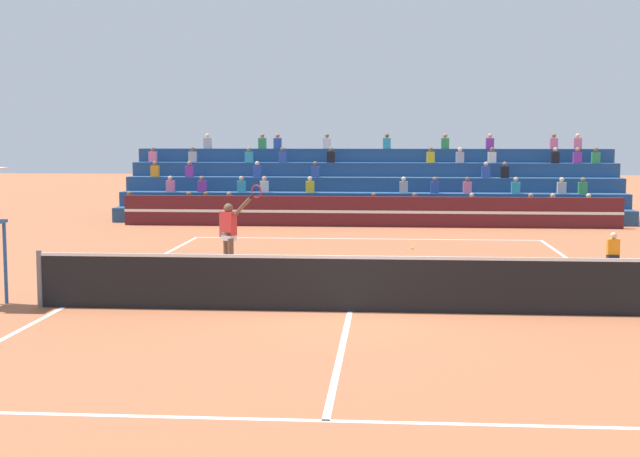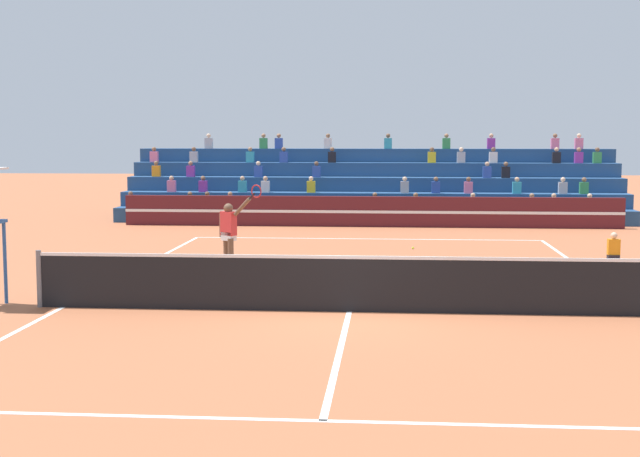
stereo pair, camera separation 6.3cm
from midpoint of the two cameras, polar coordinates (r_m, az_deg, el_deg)
The scene contains 8 objects.
ground_plane at distance 16.71m, azimuth 1.99°, elevation -5.36°, with size 120.00×120.00×0.00m, color #AD603D.
court_lines at distance 16.71m, azimuth 1.99°, elevation -5.34°, with size 11.10×23.90×0.01m.
tennis_net at distance 16.61m, azimuth 2.00°, elevation -3.52°, with size 12.00×0.10×1.10m.
sponsor_banner_wall at distance 32.25m, azimuth 3.28°, elevation 1.09°, with size 18.00×0.26×1.10m.
bleacher_stand at distance 36.01m, azimuth 3.42°, elevation 2.34°, with size 19.54×4.75×3.38m.
ball_kid_courtside at distance 23.82m, azimuth 18.34°, elevation -1.46°, with size 0.30×0.36×0.84m.
tennis_player at distance 20.89m, azimuth -5.73°, elevation -0.40°, with size 1.17×0.88×2.24m.
tennis_ball at distance 26.01m, azimuth 6.04°, elevation -1.25°, with size 0.07×0.07×0.07m, color #C6DB33.
Camera 2 is at (0.77, -16.36, 3.27)m, focal length 50.00 mm.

